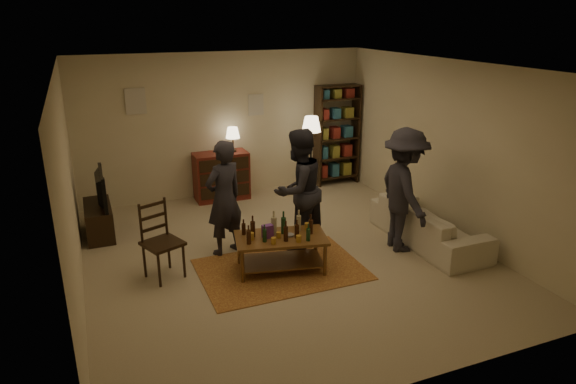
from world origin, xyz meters
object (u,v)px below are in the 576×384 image
coffee_table (280,241)px  dining_chair (160,237)px  person_by_sofa (404,190)px  tv_stand (98,212)px  person_right (298,190)px  dresser (222,175)px  bookshelf (337,134)px  sofa (428,224)px  floor_lamp (311,130)px  person_left (224,198)px

coffee_table → dining_chair: bearing=163.5°
dining_chair → person_by_sofa: size_ratio=0.58×
tv_stand → person_right: person_right is taller
coffee_table → person_right: person_right is taller
coffee_table → dining_chair: (-1.53, 0.45, 0.13)m
coffee_table → dresser: size_ratio=0.98×
bookshelf → sofa: bearing=-90.8°
person_by_sofa → floor_lamp: bearing=15.1°
person_right → person_left: bearing=-34.0°
coffee_table → sofa: size_ratio=0.64×
tv_stand → floor_lamp: 4.01m
dresser → person_by_sofa: size_ratio=0.74×
tv_stand → person_by_sofa: (4.14, -2.21, 0.53)m
bookshelf → person_right: 3.21m
dining_chair → person_by_sofa: (3.45, -0.48, 0.36)m
floor_lamp → person_right: bearing=-119.2°
dresser → tv_stand: bearing=-157.9°
dresser → person_right: bearing=-78.8°
person_by_sofa → person_right: bearing=74.7°
tv_stand → person_by_sofa: 4.73m
bookshelf → person_right: bookshelf is taller
tv_stand → person_left: 2.22m
dresser → person_right: (0.49, -2.49, 0.43)m
floor_lamp → dresser: bearing=164.0°
tv_stand → person_right: bearing=-29.8°
bookshelf → floor_lamp: bookshelf is taller
dining_chair → coffee_table: bearing=-38.5°
coffee_table → tv_stand: (-2.22, 2.18, -0.05)m
tv_stand → person_by_sofa: person_by_sofa is taller
coffee_table → person_right: (0.52, 0.61, 0.47)m
sofa → coffee_table: bearing=89.6°
bookshelf → person_left: 3.82m
dresser → floor_lamp: bearing=-16.0°
coffee_table → floor_lamp: 3.22m
dining_chair → dresser: 3.07m
person_by_sofa → sofa: bearing=-79.6°
dining_chair → dresser: size_ratio=0.78×
floor_lamp → person_by_sofa: size_ratio=0.84×
dresser → person_by_sofa: (1.89, -3.12, 0.44)m
floor_lamp → dining_chair: bearing=-145.6°
dining_chair → tv_stand: 1.87m
floor_lamp → person_left: bearing=-140.4°
dresser → person_by_sofa: bearing=-58.8°
floor_lamp → bookshelf: bearing=33.1°
dresser → sofa: bearing=-52.5°
dining_chair → person_right: 2.09m
coffee_table → person_by_sofa: (1.92, -0.03, 0.48)m
coffee_table → person_left: person_left is taller
coffee_table → person_left: 1.06m
sofa → person_by_sofa: person_by_sofa is taller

